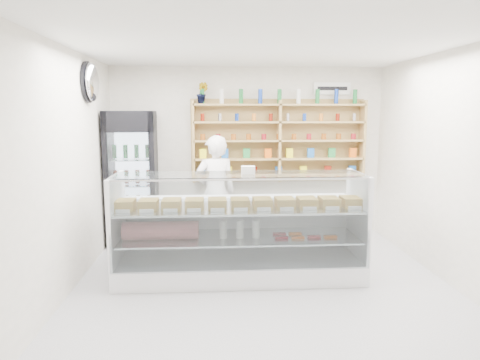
{
  "coord_description": "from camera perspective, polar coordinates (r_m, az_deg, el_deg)",
  "views": [
    {
      "loc": [
        -0.59,
        -4.66,
        2.05
      ],
      "look_at": [
        -0.24,
        0.9,
        1.17
      ],
      "focal_mm": 32.0,
      "sensor_mm": 36.0,
      "label": 1
    }
  ],
  "objects": [
    {
      "name": "room",
      "position": [
        4.74,
        3.54,
        1.03
      ],
      "size": [
        5.0,
        5.0,
        5.0
      ],
      "color": "#B9B8BE",
      "rests_on": "ground"
    },
    {
      "name": "display_counter",
      "position": [
        5.43,
        -0.08,
        -9.17
      ],
      "size": [
        3.04,
        0.91,
        1.32
      ],
      "color": "white",
      "rests_on": "floor"
    },
    {
      "name": "shop_worker",
      "position": [
        6.44,
        -3.33,
        -1.69
      ],
      "size": [
        0.7,
        0.54,
        1.73
      ],
      "primitive_type": "imported",
      "rotation": [
        0.0,
        0.0,
        3.36
      ],
      "color": "silver",
      "rests_on": "floor"
    },
    {
      "name": "drinks_cooler",
      "position": [
        6.89,
        -14.15,
        0.27
      ],
      "size": [
        0.79,
        0.77,
        2.08
      ],
      "rotation": [
        0.0,
        0.0,
        0.05
      ],
      "color": "black",
      "rests_on": "floor"
    },
    {
      "name": "wall_shelving",
      "position": [
        7.1,
        5.21,
        5.22
      ],
      "size": [
        2.84,
        0.28,
        1.33
      ],
      "color": "#A98650",
      "rests_on": "back_wall"
    },
    {
      "name": "potted_plant",
      "position": [
        7.01,
        -5.06,
        11.47
      ],
      "size": [
        0.22,
        0.2,
        0.34
      ],
      "primitive_type": "imported",
      "rotation": [
        0.0,
        0.0,
        -0.32
      ],
      "color": "#1E6626",
      "rests_on": "wall_shelving"
    },
    {
      "name": "security_mirror",
      "position": [
        6.08,
        -19.16,
        12.23
      ],
      "size": [
        0.15,
        0.5,
        0.5
      ],
      "primitive_type": "ellipsoid",
      "color": "silver",
      "rests_on": "left_wall"
    },
    {
      "name": "wall_sign",
      "position": [
        7.41,
        12.18,
        11.84
      ],
      "size": [
        0.62,
        0.03,
        0.2
      ],
      "primitive_type": "cube",
      "color": "white",
      "rests_on": "back_wall"
    }
  ]
}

